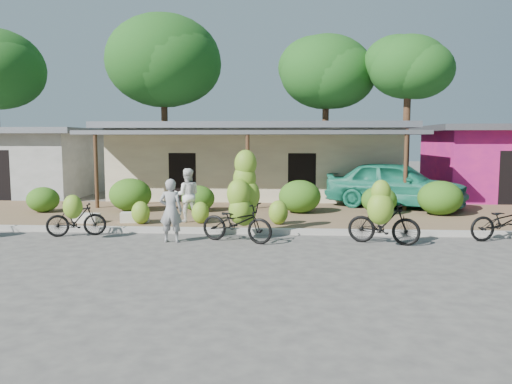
% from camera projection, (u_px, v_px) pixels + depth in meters
% --- Properties ---
extents(ground, '(100.00, 100.00, 0.00)m').
position_uv_depth(ground, '(227.00, 249.00, 12.08)').
color(ground, '#444240').
rests_on(ground, ground).
extents(sidewalk, '(60.00, 6.00, 0.12)m').
position_uv_depth(sidewalk, '(245.00, 215.00, 17.03)').
color(sidewalk, brown).
rests_on(sidewalk, ground).
extents(curb, '(60.00, 0.25, 0.15)m').
position_uv_depth(curb, '(236.00, 231.00, 14.05)').
color(curb, '#A8A399').
rests_on(curb, ground).
extents(shop_main, '(13.00, 8.50, 3.35)m').
position_uv_depth(shop_main, '(256.00, 160.00, 22.74)').
color(shop_main, beige).
rests_on(shop_main, ground).
extents(shop_pink, '(6.00, 6.00, 3.25)m').
position_uv_depth(shop_pink, '(492.00, 161.00, 22.11)').
color(shop_pink, '#DA2171').
rests_on(shop_pink, ground).
extents(shop_grey, '(7.00, 6.00, 3.15)m').
position_uv_depth(shop_grey, '(24.00, 161.00, 23.54)').
color(shop_grey, '#AFAFAA').
rests_on(shop_grey, ground).
extents(tree_far_center, '(6.38, 6.36, 9.51)m').
position_uv_depth(tree_far_center, '(161.00, 59.00, 27.70)').
color(tree_far_center, '#543621').
rests_on(tree_far_center, ground).
extents(tree_center_right, '(5.21, 5.10, 8.39)m').
position_uv_depth(tree_center_right, '(323.00, 71.00, 27.66)').
color(tree_center_right, '#543621').
rests_on(tree_center_right, ground).
extents(tree_near_right, '(4.22, 4.02, 7.98)m').
position_uv_depth(tree_near_right, '(404.00, 66.00, 25.42)').
color(tree_near_right, '#543621').
rests_on(tree_near_right, ground).
extents(hedge_0, '(1.12, 1.01, 0.88)m').
position_uv_depth(hedge_0, '(43.00, 200.00, 17.36)').
color(hedge_0, '#245012').
rests_on(hedge_0, sidewalk).
extents(hedge_1, '(1.49, 1.34, 1.16)m').
position_uv_depth(hedge_1, '(130.00, 195.00, 17.60)').
color(hedge_1, '#245012').
rests_on(hedge_1, sidewalk).
extents(hedge_2, '(1.17, 1.06, 0.92)m').
position_uv_depth(hedge_2, '(198.00, 198.00, 17.54)').
color(hedge_2, '#245012').
rests_on(hedge_2, sidewalk).
extents(hedge_3, '(1.45, 1.31, 1.13)m').
position_uv_depth(hedge_3, '(300.00, 197.00, 17.17)').
color(hedge_3, '#245012').
rests_on(hedge_3, sidewalk).
extents(hedge_4, '(1.20, 1.08, 0.94)m').
position_uv_depth(hedge_4, '(379.00, 200.00, 16.98)').
color(hedge_4, '#245012').
rests_on(hedge_4, sidewalk).
extents(hedge_5, '(1.48, 1.33, 1.15)m').
position_uv_depth(hedge_5, '(440.00, 198.00, 16.66)').
color(hedge_5, '#245012').
rests_on(hedge_5, sidewalk).
extents(bike_left, '(1.64, 1.29, 1.22)m').
position_uv_depth(bike_left, '(76.00, 217.00, 13.51)').
color(bike_left, black).
rests_on(bike_left, ground).
extents(bike_center, '(2.08, 1.47, 2.37)m').
position_uv_depth(bike_center, '(241.00, 207.00, 13.02)').
color(bike_center, black).
rests_on(bike_center, ground).
extents(bike_right, '(1.87, 1.41, 1.68)m').
position_uv_depth(bike_right, '(383.00, 218.00, 12.41)').
color(bike_right, black).
rests_on(bike_right, ground).
extents(bike_far_right, '(2.06, 1.08, 1.03)m').
position_uv_depth(bike_far_right, '(505.00, 221.00, 13.01)').
color(bike_far_right, black).
rests_on(bike_far_right, ground).
extents(loose_banana_a, '(0.55, 0.47, 0.69)m').
position_uv_depth(loose_banana_a, '(141.00, 213.00, 14.90)').
color(loose_banana_a, '#69A529').
rests_on(loose_banana_a, sidewalk).
extents(loose_banana_b, '(0.53, 0.45, 0.66)m').
position_uv_depth(loose_banana_b, '(200.00, 213.00, 15.02)').
color(loose_banana_b, '#69A529').
rests_on(loose_banana_b, sidewalk).
extents(loose_banana_c, '(0.58, 0.49, 0.72)m').
position_uv_depth(loose_banana_c, '(278.00, 212.00, 14.82)').
color(loose_banana_c, '#69A529').
rests_on(loose_banana_c, sidewalk).
extents(sack_near, '(0.91, 0.56, 0.30)m').
position_uv_depth(sack_near, '(135.00, 217.00, 15.29)').
color(sack_near, beige).
rests_on(sack_near, sidewalk).
extents(sack_far, '(0.79, 0.46, 0.28)m').
position_uv_depth(sack_far, '(87.00, 218.00, 15.17)').
color(sack_far, beige).
rests_on(sack_far, sidewalk).
extents(vendor, '(0.61, 0.41, 1.65)m').
position_uv_depth(vendor, '(171.00, 211.00, 12.79)').
color(vendor, gray).
rests_on(vendor, ground).
extents(bystander, '(0.92, 0.79, 1.64)m').
position_uv_depth(bystander, '(187.00, 195.00, 15.30)').
color(bystander, white).
rests_on(bystander, sidewalk).
extents(teal_van, '(5.47, 3.88, 1.73)m').
position_uv_depth(teal_van, '(396.00, 184.00, 18.56)').
color(teal_van, '#1C7F63').
rests_on(teal_van, sidewalk).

